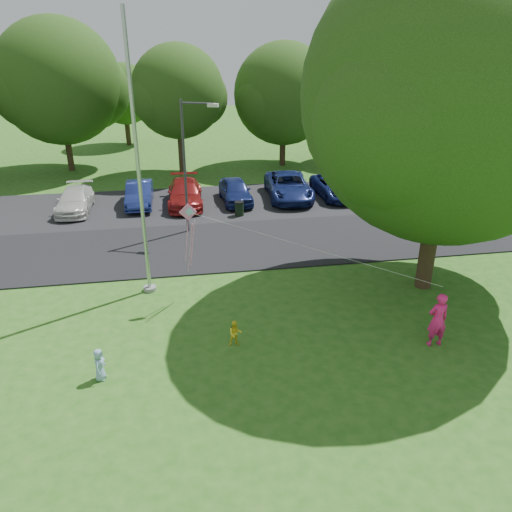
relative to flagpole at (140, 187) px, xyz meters
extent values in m
plane|color=#2A5F19|center=(3.50, -5.00, -4.17)|extent=(120.00, 120.00, 0.00)
cube|color=black|center=(3.50, 4.00, -4.14)|extent=(60.00, 6.00, 0.06)
cube|color=black|center=(3.50, 10.50, -4.14)|extent=(42.00, 7.00, 0.06)
cylinder|color=#B7BABF|center=(0.00, 0.00, 0.83)|extent=(0.14, 0.14, 10.00)
cylinder|color=gray|center=(0.00, 0.00, -4.09)|extent=(0.50, 0.50, 0.16)
cylinder|color=#3F3F44|center=(1.77, 6.08, -0.94)|extent=(0.13, 0.13, 6.46)
cylinder|color=#3F3F44|center=(2.48, 5.81, 2.13)|extent=(1.44, 0.62, 0.09)
cube|color=silver|center=(3.18, 5.54, 2.05)|extent=(0.54, 0.39, 0.15)
cylinder|color=black|center=(4.64, 8.00, -3.77)|extent=(0.49, 0.49, 0.79)
cylinder|color=black|center=(4.64, 8.00, -3.36)|extent=(0.52, 0.52, 0.04)
cylinder|color=#332316|center=(10.65, -1.45, -2.32)|extent=(0.62, 0.62, 3.68)
sphere|color=#1C3B10|center=(10.65, -1.45, 3.09)|extent=(10.21, 10.21, 10.21)
sphere|color=#1C3B10|center=(12.95, -0.43, 2.33)|extent=(6.64, 6.64, 6.64)
sphere|color=#1C3B10|center=(8.61, -2.73, 2.58)|extent=(6.13, 6.13, 6.13)
sphere|color=#1C3B10|center=(8.35, -2.45, 2.12)|extent=(5.31, 5.31, 5.31)
cylinder|color=#332316|center=(-6.10, 20.24, -2.57)|extent=(0.44, 0.44, 3.19)
sphere|color=#1C3B10|center=(-6.10, 20.24, 2.00)|extent=(8.50, 8.50, 8.50)
sphere|color=#1C3B10|center=(-4.18, 21.09, 1.37)|extent=(5.53, 5.53, 5.53)
sphere|color=#1C3B10|center=(-7.80, 19.17, 1.58)|extent=(5.10, 5.10, 5.10)
cylinder|color=#332316|center=(1.92, 17.90, -2.45)|extent=(0.44, 0.44, 3.43)
sphere|color=#1C3B10|center=(1.92, 17.90, 1.45)|extent=(6.27, 6.27, 6.27)
sphere|color=#1C3B10|center=(3.33, 18.53, 0.98)|extent=(4.07, 4.07, 4.07)
sphere|color=#1C3B10|center=(0.66, 17.12, 1.14)|extent=(3.76, 3.76, 3.76)
cylinder|color=#332316|center=(9.53, 19.17, -2.84)|extent=(0.44, 0.44, 2.66)
sphere|color=#1C3B10|center=(9.53, 19.17, 1.03)|extent=(7.27, 7.27, 7.27)
sphere|color=#1C3B10|center=(11.16, 19.89, 0.49)|extent=(4.72, 4.72, 4.72)
sphere|color=#1C3B10|center=(8.07, 18.26, 0.67)|extent=(4.36, 4.36, 4.36)
cylinder|color=#332316|center=(16.62, 19.89, -2.66)|extent=(0.44, 0.44, 3.02)
sphere|color=#1C3B10|center=(16.62, 19.89, 0.84)|extent=(5.67, 5.67, 5.67)
sphere|color=#1C3B10|center=(17.89, 20.46, 0.41)|extent=(3.68, 3.68, 3.68)
sphere|color=#1C3B10|center=(15.48, 19.18, 0.55)|extent=(3.40, 3.40, 3.40)
cylinder|color=#332316|center=(25.42, 17.25, -2.45)|extent=(0.44, 0.44, 3.42)
sphere|color=#1C3B10|center=(25.42, 17.25, 2.33)|extent=(8.77, 8.77, 8.77)
sphere|color=#1C3B10|center=(23.67, 16.15, 1.89)|extent=(5.26, 5.26, 5.26)
cylinder|color=#332316|center=(-2.50, 29.00, -2.87)|extent=(0.44, 0.44, 2.60)
sphere|color=#1C3B10|center=(-2.50, 29.00, 0.25)|extent=(5.20, 5.20, 5.20)
sphere|color=#1C3B10|center=(-1.33, 29.52, -0.14)|extent=(3.38, 3.38, 3.38)
sphere|color=#1C3B10|center=(-3.54, 28.35, -0.01)|extent=(3.12, 3.12, 3.12)
cylinder|color=#332316|center=(21.50, 28.50, -2.87)|extent=(0.44, 0.44, 2.60)
sphere|color=#1C3B10|center=(21.50, 28.50, 0.25)|extent=(5.20, 5.20, 5.20)
sphere|color=#1C3B10|center=(22.67, 29.02, -0.14)|extent=(3.38, 3.38, 3.38)
sphere|color=#1C3B10|center=(20.46, 27.85, -0.01)|extent=(3.12, 3.12, 3.12)
imported|color=silver|center=(-4.28, 10.32, -3.48)|extent=(1.81, 4.32, 1.24)
imported|color=navy|center=(-0.78, 10.73, -3.43)|extent=(1.46, 4.11, 1.35)
imported|color=maroon|center=(1.81, 10.38, -3.41)|extent=(2.09, 4.84, 1.39)
imported|color=navy|center=(4.75, 10.43, -3.42)|extent=(1.79, 4.09, 1.37)
imported|color=navy|center=(8.01, 10.66, -3.37)|extent=(2.82, 5.49, 1.48)
imported|color=navy|center=(10.86, 10.42, -3.48)|extent=(2.26, 4.61, 1.26)
imported|color=#FF217A|center=(9.08, -5.33, -3.25)|extent=(0.68, 0.45, 1.84)
imported|color=yellow|center=(2.79, -4.29, -3.73)|extent=(0.43, 0.34, 0.88)
imported|color=#84ABCB|center=(-1.27, -5.33, -3.67)|extent=(0.41, 0.54, 0.99)
cube|color=pink|center=(1.61, -1.04, -0.69)|extent=(0.62, 0.04, 0.62)
cube|color=#8CC6E5|center=(1.66, -1.07, -0.67)|extent=(0.30, 0.03, 0.30)
cylinder|color=white|center=(5.34, -3.19, -1.39)|extent=(7.47, 4.31, 1.40)
cylinder|color=pink|center=(1.51, -1.04, -1.78)|extent=(0.20, 0.26, 1.66)
cylinder|color=pink|center=(1.71, -0.99, -1.92)|extent=(0.23, 0.43, 1.90)
cylinder|color=pink|center=(1.61, -1.12, -2.05)|extent=(0.25, 0.64, 2.12)
camera|label=1|loc=(1.16, -17.67, 4.95)|focal=35.00mm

